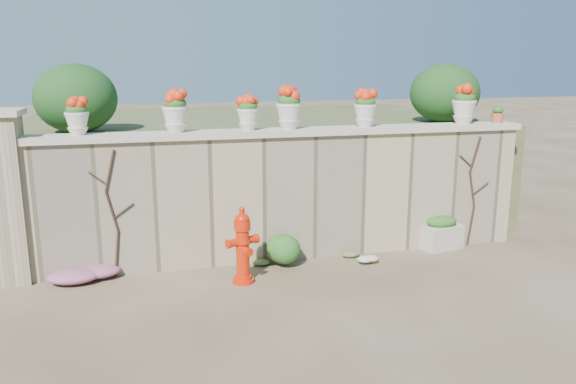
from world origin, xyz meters
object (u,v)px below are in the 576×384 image
object	(u,v)px
terracotta_pot	(497,115)
fire_hydrant	(243,245)
planter_box	(441,233)
urn_pot_0	(77,117)

from	to	relation	value
terracotta_pot	fire_hydrant	bearing A→B (deg)	-168.73
planter_box	terracotta_pot	distance (m)	2.26
planter_box	fire_hydrant	bearing A→B (deg)	177.52
fire_hydrant	terracotta_pot	xyz separation A→B (m)	(4.64, 0.93, 1.66)
fire_hydrant	planter_box	world-z (taller)	fire_hydrant
planter_box	urn_pot_0	world-z (taller)	urn_pot_0
fire_hydrant	urn_pot_0	xyz separation A→B (m)	(-2.18, 0.93, 1.80)
terracotta_pot	urn_pot_0	bearing A→B (deg)	180.00
fire_hydrant	urn_pot_0	distance (m)	2.98
planter_box	terracotta_pot	world-z (taller)	terracotta_pot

